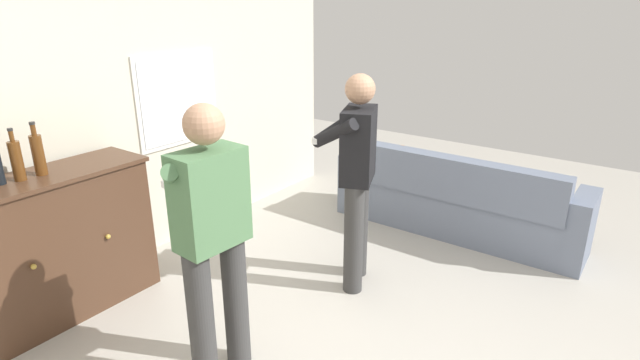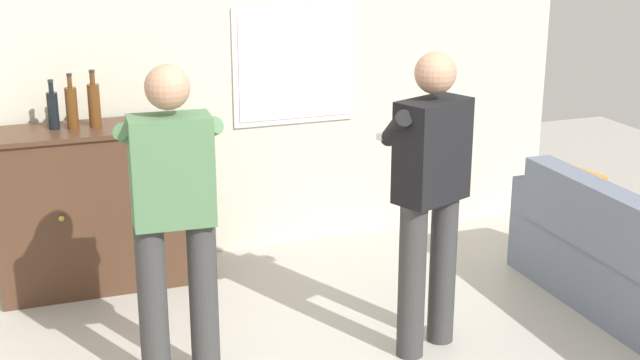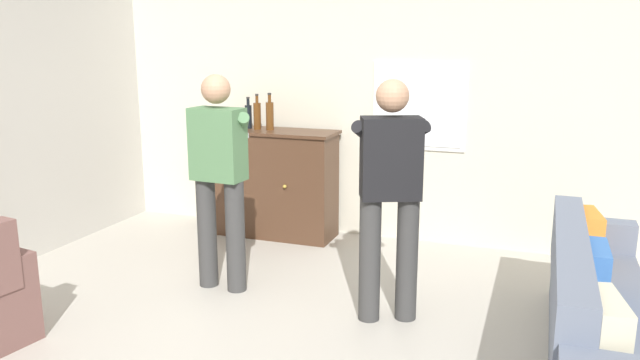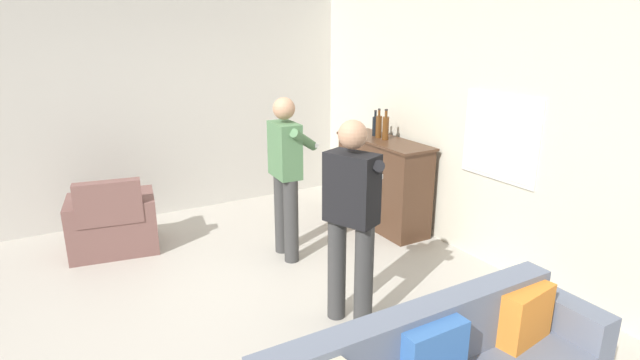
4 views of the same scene
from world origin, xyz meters
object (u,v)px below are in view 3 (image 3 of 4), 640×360
(bottle_spirits_clear, at_px, (248,116))
(person_standing_right, at_px, (390,189))
(bottle_liquor_amber, at_px, (257,115))
(couch, at_px, (595,320))
(bottle_wine_green, at_px, (270,115))
(sideboard_cabinet, at_px, (270,183))
(person_standing_left, at_px, (220,172))

(bottle_spirits_clear, height_order, person_standing_right, person_standing_right)
(bottle_liquor_amber, relative_size, bottle_spirits_clear, 1.12)
(couch, bearing_deg, bottle_liquor_amber, 149.04)
(couch, bearing_deg, person_standing_right, 166.82)
(bottle_wine_green, bearing_deg, sideboard_cabinet, -144.63)
(bottle_spirits_clear, bearing_deg, person_standing_left, -72.24)
(bottle_wine_green, distance_m, person_standing_right, 2.19)
(couch, height_order, bottle_spirits_clear, bottle_spirits_clear)
(bottle_liquor_amber, height_order, person_standing_right, person_standing_right)
(bottle_liquor_amber, bearing_deg, person_standing_left, -76.09)
(sideboard_cabinet, xyz_separation_m, bottle_wine_green, (0.01, 0.01, 0.68))
(couch, bearing_deg, bottle_spirits_clear, 149.56)
(sideboard_cabinet, height_order, person_standing_left, person_standing_left)
(person_standing_right, bearing_deg, bottle_wine_green, 136.27)
(bottle_spirits_clear, xyz_separation_m, person_standing_left, (0.46, -1.43, -0.25))
(bottle_spirits_clear, bearing_deg, couch, -30.44)
(bottle_liquor_amber, bearing_deg, bottle_spirits_clear, 165.80)
(person_standing_left, bearing_deg, bottle_spirits_clear, 107.76)
(sideboard_cabinet, bearing_deg, bottle_wine_green, 35.37)
(bottle_spirits_clear, bearing_deg, bottle_wine_green, -7.03)
(sideboard_cabinet, bearing_deg, bottle_spirits_clear, 171.19)
(bottle_wine_green, bearing_deg, bottle_spirits_clear, 172.97)
(person_standing_left, relative_size, person_standing_right, 1.00)
(couch, height_order, sideboard_cabinet, sideboard_cabinet)
(person_standing_right, bearing_deg, sideboard_cabinet, 136.56)
(person_standing_right, bearing_deg, person_standing_left, 175.51)
(couch, height_order, person_standing_left, person_standing_left)
(couch, bearing_deg, bottle_wine_green, 147.89)
(sideboard_cabinet, distance_m, person_standing_right, 2.22)
(bottle_spirits_clear, bearing_deg, bottle_liquor_amber, -14.20)
(sideboard_cabinet, bearing_deg, couch, -31.93)
(bottle_wine_green, distance_m, bottle_liquor_amber, 0.14)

